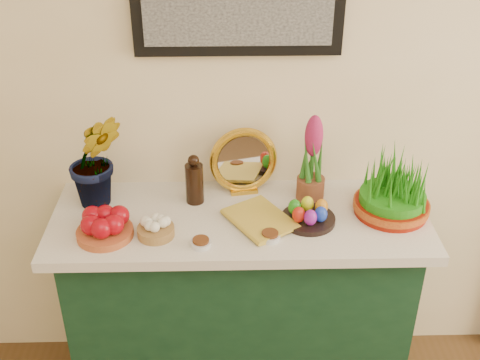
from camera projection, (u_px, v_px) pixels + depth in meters
name	position (u px, v px, depth m)	size (l,w,h in m)	color
sideboard	(240.00, 308.00, 2.48)	(1.30, 0.45, 0.85)	#153A22
tablecloth	(240.00, 219.00, 2.25)	(1.40, 0.55, 0.04)	white
hyacinth_green	(94.00, 145.00, 2.18)	(0.25, 0.21, 0.50)	#2B7020
apple_bowl	(104.00, 226.00, 2.10)	(0.24, 0.24, 0.10)	#B05229
garlic_basket	(156.00, 228.00, 2.11)	(0.17, 0.17, 0.07)	#9E7340
vinegar_cruet	(194.00, 181.00, 2.28)	(0.07, 0.07, 0.20)	black
mirror	(244.00, 161.00, 2.33)	(0.27, 0.10, 0.27)	gold
book	(238.00, 227.00, 2.14)	(0.17, 0.25, 0.03)	gold
spice_dish_left	(201.00, 243.00, 2.07)	(0.07, 0.07, 0.03)	silver
spice_dish_right	(270.00, 236.00, 2.10)	(0.07, 0.07, 0.03)	silver
egg_plate	(309.00, 215.00, 2.18)	(0.25, 0.25, 0.08)	black
hyacinth_pink	(312.00, 162.00, 2.26)	(0.11, 0.11, 0.35)	brown
wheatgrass_sabzeh	(393.00, 190.00, 2.20)	(0.28, 0.28, 0.23)	maroon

